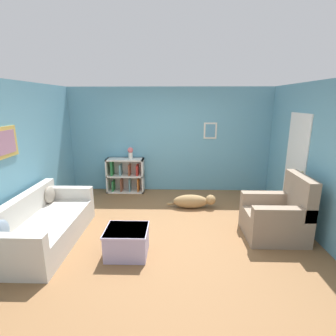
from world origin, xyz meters
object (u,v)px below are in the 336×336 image
object	(u,v)px
dog	(193,201)
coffee_table	(127,241)
couch	(44,226)
bookshelf	(125,175)
vase	(130,152)
recliner_chair	(278,216)

from	to	relation	value
dog	coffee_table	bearing A→B (deg)	-121.75
coffee_table	dog	bearing A→B (deg)	58.25
coffee_table	dog	size ratio (longest dim) A/B	0.59
couch	bookshelf	xyz separation A→B (m)	(0.88, 2.52, 0.14)
coffee_table	vase	world-z (taller)	vase
recliner_chair	dog	size ratio (longest dim) A/B	1.02
bookshelf	dog	distance (m)	1.98
couch	vase	distance (m)	2.80
recliner_chair	vase	bearing A→B (deg)	142.50
recliner_chair	vase	size ratio (longest dim) A/B	3.72
coffee_table	dog	distance (m)	2.13
couch	recliner_chair	distance (m)	3.91
couch	dog	bearing A→B (deg)	30.24
bookshelf	couch	bearing A→B (deg)	-109.34
coffee_table	vase	distance (m)	2.96
bookshelf	recliner_chair	xyz separation A→B (m)	(3.02, -2.22, -0.06)
couch	dog	xyz separation A→B (m)	(2.54, 1.48, -0.13)
couch	vase	bearing A→B (deg)	67.45
recliner_chair	coffee_table	xyz separation A→B (m)	(-2.48, -0.62, -0.15)
recliner_chair	couch	bearing A→B (deg)	-175.64
recliner_chair	vase	distance (m)	3.67
recliner_chair	coffee_table	size ratio (longest dim) A/B	1.72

